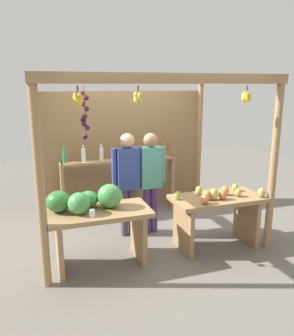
{
  "coord_description": "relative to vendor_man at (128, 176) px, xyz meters",
  "views": [
    {
      "loc": [
        -1.55,
        -4.8,
        2.27
      ],
      "look_at": [
        0.0,
        -0.22,
        1.08
      ],
      "focal_mm": 36.47,
      "sensor_mm": 36.0,
      "label": 1
    }
  ],
  "objects": [
    {
      "name": "fruit_counter_right",
      "position": [
        1.09,
        -0.76,
        -0.38
      ],
      "size": [
        1.27,
        0.64,
        0.9
      ],
      "color": "#99754C",
      "rests_on": "ground"
    },
    {
      "name": "bottle_shelf_unit",
      "position": [
        0.1,
        0.9,
        -0.15
      ],
      "size": [
        2.02,
        0.22,
        1.3
      ],
      "color": "#99754C",
      "rests_on": "ground"
    },
    {
      "name": "ground_plane",
      "position": [
        0.26,
        0.07,
        -0.94
      ],
      "size": [
        12.0,
        12.0,
        0.0
      ],
      "primitive_type": "plane",
      "color": "slate",
      "rests_on": "ground"
    },
    {
      "name": "fruit_counter_left",
      "position": [
        -0.65,
        -0.72,
        -0.25
      ],
      "size": [
        1.32,
        0.65,
        1.04
      ],
      "color": "#99754C",
      "rests_on": "ground"
    },
    {
      "name": "vendor_woman",
      "position": [
        0.36,
        -0.01,
        -0.01
      ],
      "size": [
        0.48,
        0.21,
        1.57
      ],
      "rotation": [
        0.0,
        0.0,
        0.14
      ],
      "color": "#4F3472",
      "rests_on": "ground"
    },
    {
      "name": "market_stall",
      "position": [
        0.25,
        0.58,
        0.46
      ],
      "size": [
        3.15,
        2.31,
        2.39
      ],
      "color": "#99754C",
      "rests_on": "ground"
    },
    {
      "name": "vendor_man",
      "position": [
        0.0,
        0.0,
        0.0
      ],
      "size": [
        0.48,
        0.21,
        1.58
      ],
      "rotation": [
        0.0,
        0.0,
        -0.05
      ],
      "color": "#4A3D52",
      "rests_on": "ground"
    }
  ]
}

